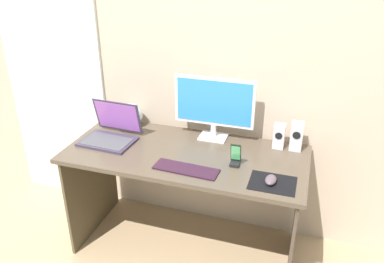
# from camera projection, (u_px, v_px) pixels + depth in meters

# --- Properties ---
(ground_plane) EXTENTS (8.00, 8.00, 0.00)m
(ground_plane) POSITION_uv_depth(u_px,v_px,m) (186.00, 245.00, 2.73)
(ground_plane) COLOR tan
(wall_back) EXTENTS (6.00, 0.04, 2.50)m
(wall_back) POSITION_uv_depth(u_px,v_px,m) (204.00, 57.00, 2.52)
(wall_back) COLOR #C3AB94
(wall_back) RESTS_ON ground_plane
(door_left) EXTENTS (0.82, 0.02, 2.02)m
(door_left) POSITION_uv_depth(u_px,v_px,m) (54.00, 77.00, 2.91)
(door_left) COLOR white
(door_left) RESTS_ON ground_plane
(desk) EXTENTS (1.49, 0.67, 0.75)m
(desk) POSITION_uv_depth(u_px,v_px,m) (186.00, 173.00, 2.47)
(desk) COLOR #4F4234
(desk) RESTS_ON ground_plane
(monitor) EXTENTS (0.53, 0.14, 0.42)m
(monitor) POSITION_uv_depth(u_px,v_px,m) (214.00, 105.00, 2.48)
(monitor) COLOR white
(monitor) RESTS_ON desk
(speaker_right) EXTENTS (0.07, 0.07, 0.19)m
(speaker_right) POSITION_uv_depth(u_px,v_px,m) (297.00, 136.00, 2.39)
(speaker_right) COLOR silver
(speaker_right) RESTS_ON desk
(speaker_near_monitor) EXTENTS (0.07, 0.08, 0.16)m
(speaker_near_monitor) POSITION_uv_depth(u_px,v_px,m) (279.00, 136.00, 2.43)
(speaker_near_monitor) COLOR silver
(speaker_near_monitor) RESTS_ON desk
(laptop) EXTENTS (0.35, 0.31, 0.24)m
(laptop) POSITION_uv_depth(u_px,v_px,m) (111.00, 133.00, 2.54)
(laptop) COLOR #393145
(laptop) RESTS_ON desk
(fishbowl) EXTENTS (0.17, 0.17, 0.17)m
(fishbowl) POSITION_uv_depth(u_px,v_px,m) (130.00, 115.00, 2.72)
(fishbowl) COLOR silver
(fishbowl) RESTS_ON desk
(keyboard_external) EXTENTS (0.38, 0.14, 0.01)m
(keyboard_external) POSITION_uv_depth(u_px,v_px,m) (186.00, 169.00, 2.21)
(keyboard_external) COLOR #2F1727
(keyboard_external) RESTS_ON desk
(mousepad) EXTENTS (0.25, 0.20, 0.00)m
(mousepad) POSITION_uv_depth(u_px,v_px,m) (273.00, 183.00, 2.09)
(mousepad) COLOR black
(mousepad) RESTS_ON desk
(mouse) EXTENTS (0.07, 0.10, 0.04)m
(mouse) POSITION_uv_depth(u_px,v_px,m) (271.00, 180.00, 2.08)
(mouse) COLOR #55454F
(mouse) RESTS_ON mousepad
(phone_in_dock) EXTENTS (0.06, 0.06, 0.14)m
(phone_in_dock) POSITION_uv_depth(u_px,v_px,m) (235.00, 158.00, 2.24)
(phone_in_dock) COLOR black
(phone_in_dock) RESTS_ON desk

